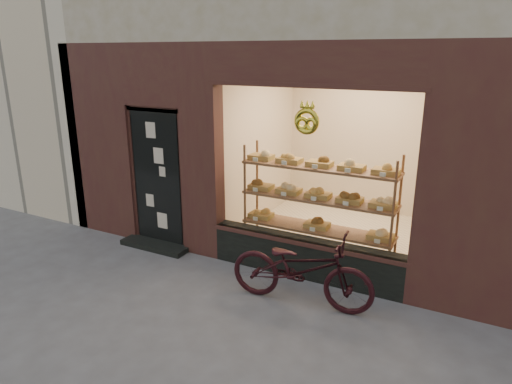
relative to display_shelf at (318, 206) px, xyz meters
The scene contains 3 objects.
ground 2.74m from the display_shelf, 100.01° to the right, with size 90.00×90.00×0.00m, color #4D4D4D.
display_shelf is the anchor object (origin of this frame).
bicycle 1.23m from the display_shelf, 78.63° to the right, with size 0.62×1.77×0.93m, color black.
Camera 1 is at (2.52, -3.23, 2.96)m, focal length 32.00 mm.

